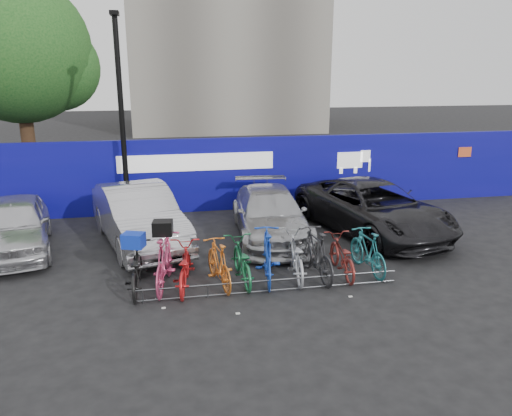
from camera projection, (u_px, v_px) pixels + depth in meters
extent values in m
plane|color=black|center=(264.00, 281.00, 11.05)|extent=(100.00, 100.00, 0.00)
cube|color=#090A7C|center=(227.00, 174.00, 16.41)|extent=(22.00, 0.15, 2.40)
cube|color=white|center=(197.00, 162.00, 16.01)|extent=(5.00, 0.02, 0.55)
cube|color=white|center=(350.00, 160.00, 16.97)|extent=(1.20, 0.02, 0.90)
cube|color=#E65628|center=(465.00, 152.00, 17.70)|extent=(0.50, 0.02, 0.35)
cylinder|color=#382314|center=(28.00, 139.00, 18.72)|extent=(0.50, 0.50, 4.00)
sphere|color=#154618|center=(17.00, 50.00, 17.86)|extent=(5.20, 5.20, 5.20)
sphere|color=#154618|center=(56.00, 67.00, 18.52)|extent=(3.20, 3.20, 3.20)
cylinder|color=black|center=(122.00, 123.00, 14.78)|extent=(0.16, 0.16, 6.00)
cube|color=black|center=(114.00, 13.00, 13.96)|extent=(0.25, 0.50, 0.12)
cylinder|color=#595B60|center=(270.00, 280.00, 10.41)|extent=(5.60, 0.03, 0.03)
cylinder|color=#595B60|center=(270.00, 290.00, 10.47)|extent=(5.60, 0.03, 0.03)
cylinder|color=#595B60|center=(143.00, 297.00, 9.98)|extent=(0.03, 0.03, 0.28)
cylinder|color=#595B60|center=(208.00, 291.00, 10.21)|extent=(0.03, 0.03, 0.28)
cylinder|color=#595B60|center=(270.00, 287.00, 10.44)|extent=(0.03, 0.03, 0.28)
cylinder|color=#595B60|center=(329.00, 282.00, 10.68)|extent=(0.03, 0.03, 0.28)
cylinder|color=#595B60|center=(386.00, 277.00, 10.91)|extent=(0.03, 0.03, 0.28)
imported|color=silver|center=(14.00, 225.00, 12.66)|extent=(2.44, 4.40, 1.41)
imported|color=#ADACB1|center=(139.00, 216.00, 13.20)|extent=(2.89, 5.04, 1.57)
imported|color=#A6A7AB|center=(270.00, 214.00, 13.77)|extent=(2.20, 4.73, 1.34)
imported|color=black|center=(373.00, 208.00, 14.14)|extent=(3.65, 5.76, 1.48)
imported|color=black|center=(135.00, 269.00, 10.46)|extent=(0.68, 1.86, 0.97)
imported|color=#C53C68|center=(164.00, 261.00, 10.60)|extent=(0.90, 2.05, 1.19)
imported|color=red|center=(184.00, 267.00, 10.58)|extent=(0.86, 1.88, 0.95)
imported|color=orange|center=(219.00, 263.00, 10.71)|extent=(0.76, 1.76, 1.02)
imported|color=#1A6A3A|center=(241.00, 261.00, 10.93)|extent=(0.70, 1.82, 0.95)
imported|color=#1840B8|center=(267.00, 255.00, 10.96)|extent=(0.84, 2.01, 1.17)
imported|color=#A1A4A8|center=(295.00, 255.00, 11.18)|extent=(0.87, 1.98, 1.01)
imported|color=#28282A|center=(316.00, 253.00, 11.12)|extent=(0.71, 1.94, 1.14)
imported|color=maroon|center=(342.00, 256.00, 11.29)|extent=(0.67, 1.74, 0.90)
imported|color=#217177|center=(368.00, 251.00, 11.42)|extent=(0.63, 1.74, 1.02)
cube|color=#112EB9|center=(133.00, 240.00, 10.29)|extent=(0.51, 0.45, 0.31)
cube|color=black|center=(163.00, 228.00, 10.40)|extent=(0.45, 0.41, 0.30)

